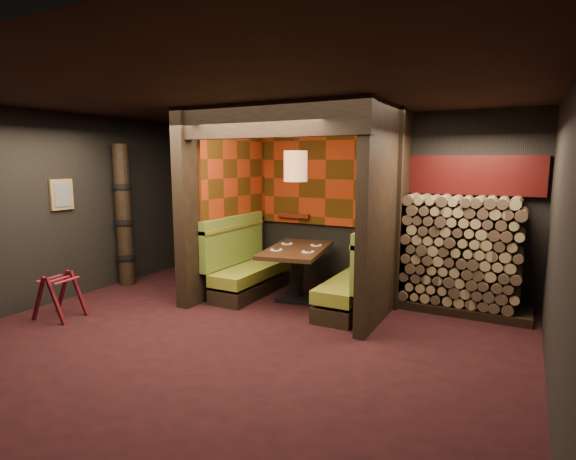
{
  "coord_description": "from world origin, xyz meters",
  "views": [
    {
      "loc": [
        2.95,
        -4.26,
        2.12
      ],
      "look_at": [
        0.0,
        1.3,
        1.15
      ],
      "focal_mm": 28.0,
      "sensor_mm": 36.0,
      "label": 1
    }
  ],
  "objects_px": {
    "luggage_rack": "(59,294)",
    "booth_bench_right": "(358,284)",
    "pendant_lamp": "(296,166)",
    "firewood_stack": "(467,255)",
    "booth_bench_left": "(246,269)",
    "dining_table": "(297,263)",
    "totem_column": "(124,217)"
  },
  "relations": [
    {
      "from": "booth_bench_left",
      "to": "totem_column",
      "type": "bearing_deg",
      "value": -165.25
    },
    {
      "from": "dining_table",
      "to": "totem_column",
      "type": "height_order",
      "value": "totem_column"
    },
    {
      "from": "dining_table",
      "to": "pendant_lamp",
      "type": "bearing_deg",
      "value": -90.0
    },
    {
      "from": "booth_bench_left",
      "to": "pendant_lamp",
      "type": "relative_size",
      "value": 1.55
    },
    {
      "from": "luggage_rack",
      "to": "booth_bench_right",
      "type": "bearing_deg",
      "value": 31.91
    },
    {
      "from": "firewood_stack",
      "to": "booth_bench_left",
      "type": "bearing_deg",
      "value": -167.83
    },
    {
      "from": "dining_table",
      "to": "firewood_stack",
      "type": "relative_size",
      "value": 0.96
    },
    {
      "from": "booth_bench_left",
      "to": "firewood_stack",
      "type": "relative_size",
      "value": 0.92
    },
    {
      "from": "booth_bench_left",
      "to": "booth_bench_right",
      "type": "distance_m",
      "value": 1.89
    },
    {
      "from": "pendant_lamp",
      "to": "firewood_stack",
      "type": "distance_m",
      "value": 2.74
    },
    {
      "from": "pendant_lamp",
      "to": "luggage_rack",
      "type": "distance_m",
      "value": 3.73
    },
    {
      "from": "booth_bench_right",
      "to": "firewood_stack",
      "type": "distance_m",
      "value": 1.58
    },
    {
      "from": "luggage_rack",
      "to": "totem_column",
      "type": "bearing_deg",
      "value": 106.97
    },
    {
      "from": "pendant_lamp",
      "to": "totem_column",
      "type": "bearing_deg",
      "value": -168.89
    },
    {
      "from": "totem_column",
      "to": "dining_table",
      "type": "bearing_deg",
      "value": 12.04
    },
    {
      "from": "totem_column",
      "to": "firewood_stack",
      "type": "relative_size",
      "value": 1.39
    },
    {
      "from": "pendant_lamp",
      "to": "totem_column",
      "type": "height_order",
      "value": "pendant_lamp"
    },
    {
      "from": "dining_table",
      "to": "totem_column",
      "type": "relative_size",
      "value": 0.69
    },
    {
      "from": "dining_table",
      "to": "pendant_lamp",
      "type": "height_order",
      "value": "pendant_lamp"
    },
    {
      "from": "luggage_rack",
      "to": "dining_table",
      "type": "bearing_deg",
      "value": 42.31
    },
    {
      "from": "booth_bench_right",
      "to": "totem_column",
      "type": "bearing_deg",
      "value": -172.14
    },
    {
      "from": "booth_bench_right",
      "to": "totem_column",
      "type": "height_order",
      "value": "totem_column"
    },
    {
      "from": "booth_bench_right",
      "to": "dining_table",
      "type": "height_order",
      "value": "booth_bench_right"
    },
    {
      "from": "booth_bench_left",
      "to": "luggage_rack",
      "type": "height_order",
      "value": "booth_bench_left"
    },
    {
      "from": "pendant_lamp",
      "to": "firewood_stack",
      "type": "height_order",
      "value": "pendant_lamp"
    },
    {
      "from": "dining_table",
      "to": "luggage_rack",
      "type": "bearing_deg",
      "value": -137.69
    },
    {
      "from": "dining_table",
      "to": "pendant_lamp",
      "type": "relative_size",
      "value": 1.61
    },
    {
      "from": "dining_table",
      "to": "pendant_lamp",
      "type": "distance_m",
      "value": 1.47
    },
    {
      "from": "dining_table",
      "to": "totem_column",
      "type": "xyz_separation_m",
      "value": [
        -2.97,
        -0.63,
        0.61
      ]
    },
    {
      "from": "booth_bench_left",
      "to": "booth_bench_right",
      "type": "relative_size",
      "value": 1.0
    },
    {
      "from": "booth_bench_left",
      "to": "totem_column",
      "type": "relative_size",
      "value": 0.67
    },
    {
      "from": "booth_bench_left",
      "to": "totem_column",
      "type": "height_order",
      "value": "totem_column"
    }
  ]
}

